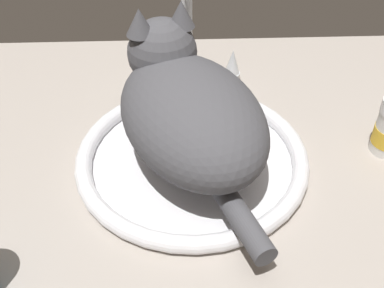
% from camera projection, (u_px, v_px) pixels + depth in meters
% --- Properties ---
extents(countertop, '(1.22, 0.70, 0.03)m').
position_uv_depth(countertop, '(214.00, 150.00, 0.81)').
color(countertop, '#ADA399').
rests_on(countertop, ground).
extents(sink_basin, '(0.37, 0.37, 0.03)m').
position_uv_depth(sink_basin, '(192.00, 157.00, 0.75)').
color(sink_basin, white).
rests_on(sink_basin, countertop).
extents(faucet, '(0.21, 0.12, 0.23)m').
position_uv_depth(faucet, '(187.00, 42.00, 0.87)').
color(faucet, silver).
rests_on(faucet, countertop).
extents(cat, '(0.29, 0.40, 0.19)m').
position_uv_depth(cat, '(186.00, 105.00, 0.71)').
color(cat, '#4C4C51').
rests_on(cat, sink_basin).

